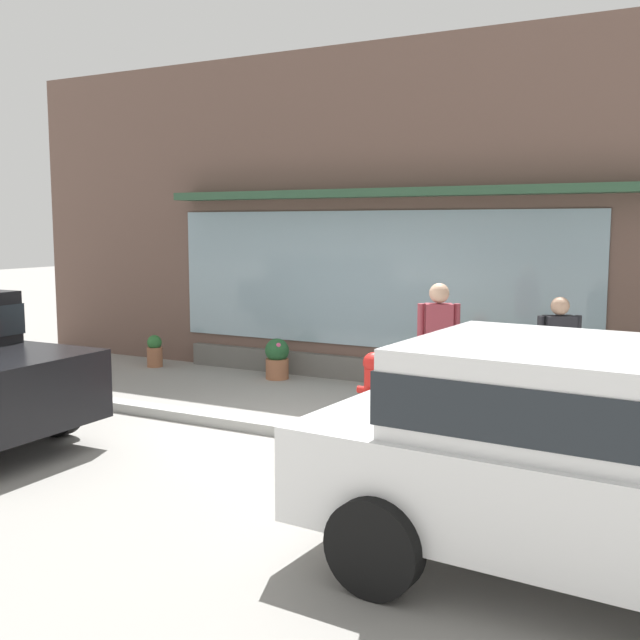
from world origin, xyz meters
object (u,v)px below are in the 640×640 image
at_px(parked_car_white, 606,452).
at_px(potted_plant_low_front, 618,389).
at_px(pedestrian_passerby, 558,354).
at_px(potted_plant_window_left, 277,358).
at_px(pedestrian_with_handbag, 440,345).
at_px(potted_plant_window_right, 155,351).
at_px(fire_hydrant, 373,388).
at_px(potted_plant_by_entrance, 422,371).
at_px(potted_plant_corner_tall, 471,363).

distance_m(parked_car_white, potted_plant_low_front, 4.79).
xyz_separation_m(pedestrian_passerby, potted_plant_window_left, (-4.45, 1.12, -0.60)).
distance_m(pedestrian_passerby, potted_plant_window_left, 4.62).
bearing_deg(potted_plant_window_left, pedestrian_with_handbag, -27.42).
height_order(parked_car_white, potted_plant_window_right, parked_car_white).
relative_size(fire_hydrant, potted_plant_window_right, 1.61).
relative_size(potted_plant_by_entrance, potted_plant_low_front, 0.73).
xyz_separation_m(potted_plant_window_left, potted_plant_low_front, (4.99, -0.08, 0.04)).
bearing_deg(potted_plant_corner_tall, pedestrian_passerby, -40.72).
distance_m(fire_hydrant, pedestrian_with_handbag, 1.00).
bearing_deg(potted_plant_window_left, parked_car_white, -41.36).
xyz_separation_m(pedestrian_with_handbag, potted_plant_low_front, (1.76, 1.60, -0.64)).
height_order(fire_hydrant, potted_plant_by_entrance, fire_hydrant).
xyz_separation_m(pedestrian_passerby, parked_car_white, (1.02, -3.69, -0.01)).
bearing_deg(pedestrian_with_handbag, potted_plant_by_entrance, 88.95).
xyz_separation_m(fire_hydrant, pedestrian_with_handbag, (0.81, 0.07, 0.57)).
height_order(pedestrian_passerby, potted_plant_window_left, pedestrian_passerby).
xyz_separation_m(fire_hydrant, potted_plant_by_entrance, (-0.15, 2.05, -0.16)).
height_order(fire_hydrant, potted_plant_corner_tall, potted_plant_corner_tall).
bearing_deg(potted_plant_low_front, pedestrian_with_handbag, -137.70).
bearing_deg(potted_plant_by_entrance, potted_plant_window_left, -172.28).
relative_size(pedestrian_with_handbag, potted_plant_window_left, 2.72).
height_order(parked_car_white, potted_plant_corner_tall, parked_car_white).
bearing_deg(potted_plant_by_entrance, parked_car_white, -58.00).
xyz_separation_m(pedestrian_passerby, potted_plant_low_front, (0.54, 1.04, -0.56)).
bearing_deg(potted_plant_window_right, pedestrian_with_handbag, -15.63).
relative_size(pedestrian_passerby, potted_plant_low_front, 2.22).
height_order(pedestrian_with_handbag, potted_plant_by_entrance, pedestrian_with_handbag).
bearing_deg(potted_plant_by_entrance, pedestrian_with_handbag, -64.13).
relative_size(pedestrian_passerby, potted_plant_corner_tall, 1.69).
distance_m(potted_plant_window_right, potted_plant_low_front, 7.34).
bearing_deg(fire_hydrant, potted_plant_low_front, 32.93).
bearing_deg(parked_car_white, potted_plant_low_front, 99.45).
bearing_deg(fire_hydrant, potted_plant_corner_tall, 69.78).
height_order(pedestrian_passerby, potted_plant_corner_tall, pedestrian_passerby).
distance_m(parked_car_white, potted_plant_corner_tall, 5.44).
bearing_deg(potted_plant_window_right, potted_plant_by_entrance, 5.21).
bearing_deg(pedestrian_passerby, potted_plant_by_entrance, -66.90).
height_order(potted_plant_window_left, potted_plant_window_right, potted_plant_window_left).
bearing_deg(pedestrian_passerby, potted_plant_window_right, -42.13).
relative_size(fire_hydrant, potted_plant_window_left, 1.37).
xyz_separation_m(pedestrian_with_handbag, potted_plant_corner_tall, (-0.15, 1.74, -0.50)).
bearing_deg(parked_car_white, potted_plant_window_left, 142.33).
relative_size(pedestrian_passerby, potted_plant_window_right, 2.92).
relative_size(parked_car_white, potted_plant_window_right, 7.93).
height_order(potted_plant_corner_tall, potted_plant_by_entrance, potted_plant_corner_tall).
distance_m(fire_hydrant, potted_plant_window_right, 5.04).
xyz_separation_m(fire_hydrant, potted_plant_corner_tall, (0.66, 1.80, 0.07)).
relative_size(parked_car_white, potted_plant_corner_tall, 4.58).
xyz_separation_m(fire_hydrant, potted_plant_low_front, (2.57, 1.67, -0.07)).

